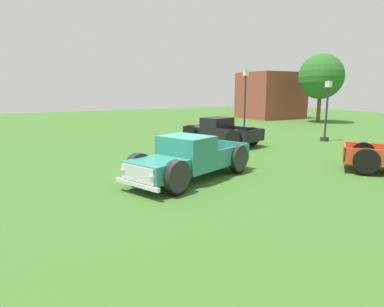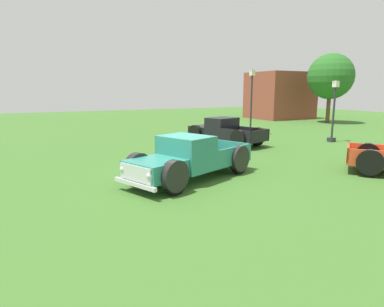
% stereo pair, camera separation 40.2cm
% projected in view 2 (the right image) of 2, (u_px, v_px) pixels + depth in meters
% --- Properties ---
extents(ground_plane, '(80.00, 80.00, 0.00)m').
position_uv_depth(ground_plane, '(180.00, 178.00, 11.73)').
color(ground_plane, '#3D6B28').
extents(pickup_truck_foreground, '(3.51, 5.36, 1.55)m').
position_uv_depth(pickup_truck_foreground, '(185.00, 160.00, 11.26)').
color(pickup_truck_foreground, '#2D8475').
rests_on(pickup_truck_foreground, ground_plane).
extents(pickup_truck_behind_right, '(5.19, 3.06, 1.50)m').
position_uv_depth(pickup_truck_behind_right, '(221.00, 131.00, 19.24)').
color(pickup_truck_behind_right, black).
rests_on(pickup_truck_behind_right, ground_plane).
extents(lamp_post_near, '(0.36, 0.36, 4.44)m').
position_uv_depth(lamp_post_near, '(251.00, 101.00, 22.51)').
color(lamp_post_near, '#2D2D33').
rests_on(lamp_post_near, ground_plane).
extents(lamp_post_far, '(0.36, 0.36, 3.66)m').
position_uv_depth(lamp_post_far, '(334.00, 110.00, 19.54)').
color(lamp_post_far, '#2D2D33').
rests_on(lamp_post_far, ground_plane).
extents(oak_tree_east, '(4.17, 4.17, 6.38)m').
position_uv_depth(oak_tree_east, '(331.00, 77.00, 30.55)').
color(oak_tree_east, brown).
rests_on(oak_tree_east, ground_plane).
extents(brick_pavilion, '(5.22, 5.94, 4.92)m').
position_uv_depth(brick_pavilion, '(280.00, 96.00, 36.03)').
color(brick_pavilion, brown).
rests_on(brick_pavilion, ground_plane).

